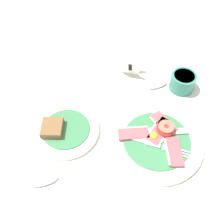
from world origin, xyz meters
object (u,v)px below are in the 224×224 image
object	(u,v)px
number_card	(131,65)
teaspoon_near_cup	(55,178)
sugar_cup	(183,81)
teaspoon_by_saucer	(151,87)
breakfast_plate	(157,139)
bread_plate	(64,130)

from	to	relation	value
number_card	teaspoon_near_cup	world-z (taller)	number_card
sugar_cup	teaspoon_by_saucer	xyz separation A→B (m)	(-0.10, -0.01, -0.03)
breakfast_plate	sugar_cup	bearing A→B (deg)	66.58
breakfast_plate	number_card	distance (m)	0.28
sugar_cup	teaspoon_near_cup	distance (m)	0.49
teaspoon_by_saucer	teaspoon_near_cup	xyz separation A→B (m)	(-0.26, -0.33, 0.00)
teaspoon_by_saucer	sugar_cup	bearing A→B (deg)	-23.48
breakfast_plate	teaspoon_by_saucer	bearing A→B (deg)	92.20
bread_plate	number_card	bearing A→B (deg)	53.00
bread_plate	teaspoon_by_saucer	size ratio (longest dim) A/B	1.07
bread_plate	number_card	xyz separation A→B (m)	(0.19, 0.25, 0.03)
number_card	teaspoon_by_saucer	distance (m)	0.10
breakfast_plate	teaspoon_by_saucer	xyz separation A→B (m)	(-0.01, 0.20, -0.01)
breakfast_plate	number_card	bearing A→B (deg)	105.81
bread_plate	sugar_cup	world-z (taller)	sugar_cup
teaspoon_by_saucer	teaspoon_near_cup	world-z (taller)	same
breakfast_plate	bread_plate	distance (m)	0.27
teaspoon_by_saucer	bread_plate	bearing A→B (deg)	-172.15
sugar_cup	teaspoon_near_cup	xyz separation A→B (m)	(-0.36, -0.34, -0.03)
bread_plate	sugar_cup	distance (m)	0.41
teaspoon_by_saucer	number_card	bearing A→B (deg)	108.11
number_card	teaspoon_by_saucer	size ratio (longest dim) A/B	0.41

